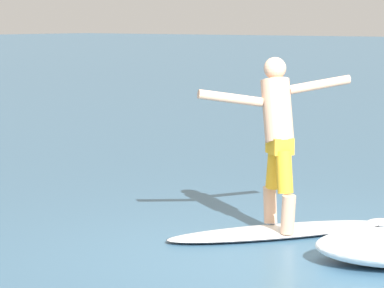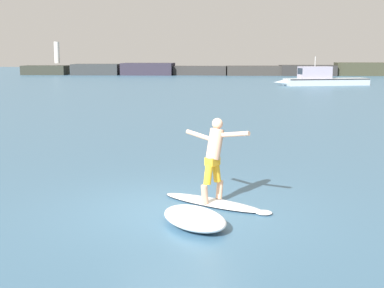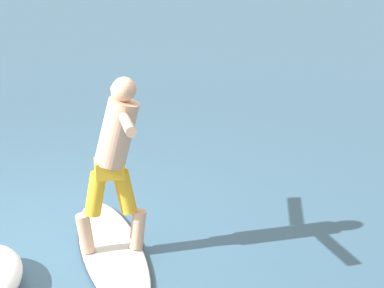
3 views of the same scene
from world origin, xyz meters
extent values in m
plane|color=#3A627E|center=(0.00, 0.00, 0.00)|extent=(200.00, 200.00, 0.00)
cube|color=#2C2F27|center=(-23.51, 62.00, 0.61)|extent=(5.98, 3.67, 1.23)
cube|color=#2F3234|center=(-16.45, 62.00, 0.72)|extent=(6.39, 4.59, 1.44)
cube|color=#2A2633|center=(-9.40, 62.00, 0.79)|extent=(6.91, 4.57, 1.58)
cube|color=#302E2D|center=(-2.35, 62.00, 0.60)|extent=(7.19, 3.43, 1.19)
cube|color=#33312E|center=(4.71, 62.00, 0.61)|extent=(7.35, 4.59, 1.22)
cube|color=#2A2828|center=(11.76, 62.00, 0.66)|extent=(7.06, 4.54, 1.32)
cube|color=#333426|center=(18.82, 62.00, 0.83)|extent=(6.84, 4.11, 1.67)
cylinder|color=silver|center=(-21.82, 62.00, 2.98)|extent=(0.70, 0.70, 2.85)
ellipsoid|color=white|center=(0.63, 0.39, 0.03)|extent=(2.24, 1.71, 0.06)
ellipsoid|color=white|center=(1.61, -0.24, 0.03)|extent=(0.44, 0.44, 0.06)
ellipsoid|color=#2D2D33|center=(0.63, 0.39, 0.03)|extent=(2.26, 1.74, 0.03)
cone|color=black|center=(-0.16, 0.90, -0.06)|extent=(0.07, 0.07, 0.14)
cone|color=black|center=(-0.11, 0.68, -0.06)|extent=(0.07, 0.07, 0.14)
cone|color=black|center=(0.05, 0.95, -0.06)|extent=(0.07, 0.07, 0.14)
cylinder|color=#D8A584|center=(0.77, 0.59, 0.25)|extent=(0.21, 0.22, 0.38)
cylinder|color=gold|center=(0.71, 0.50, 0.64)|extent=(0.25, 0.27, 0.42)
cylinder|color=#D8A584|center=(0.48, 0.20, 0.25)|extent=(0.21, 0.22, 0.38)
cylinder|color=gold|center=(0.55, 0.29, 0.64)|extent=(0.25, 0.27, 0.42)
cube|color=gold|center=(0.63, 0.39, 0.88)|extent=(0.32, 0.33, 0.16)
cylinder|color=#D8A584|center=(0.67, 0.45, 1.21)|extent=(0.48, 0.51, 0.66)
sphere|color=#D8A584|center=(0.72, 0.52, 1.61)|extent=(0.22, 0.22, 0.22)
cylinder|color=#D8A584|center=(0.34, 0.77, 1.34)|extent=(0.57, 0.47, 0.20)
cylinder|color=#D8A584|center=(1.07, 0.22, 1.45)|extent=(0.57, 0.46, 0.19)
cube|color=#A7B2B8|center=(10.23, 40.17, 0.32)|extent=(7.99, 3.72, 0.64)
cone|color=#A7B2B8|center=(5.94, 39.11, 0.32)|extent=(1.47, 0.95, 0.64)
cube|color=black|center=(10.23, 40.17, 0.59)|extent=(7.93, 3.76, 0.08)
cube|color=#9A93A7|center=(9.11, 39.89, 1.19)|extent=(3.10, 2.07, 1.09)
cube|color=#232D38|center=(7.72, 39.55, 1.32)|extent=(0.30, 1.12, 0.55)
cylinder|color=silver|center=(9.11, 39.89, 2.18)|extent=(0.06, 0.06, 0.90)
cube|color=black|center=(14.11, 41.13, 0.35)|extent=(0.36, 0.42, 0.52)
ellipsoid|color=white|center=(0.35, -1.03, 0.15)|extent=(1.58, 1.74, 0.30)
camera|label=1|loc=(-6.75, -4.22, 2.08)|focal=85.00mm
camera|label=2|loc=(0.85, -9.98, 3.01)|focal=50.00mm
camera|label=3|loc=(6.34, -4.55, 4.00)|focal=85.00mm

